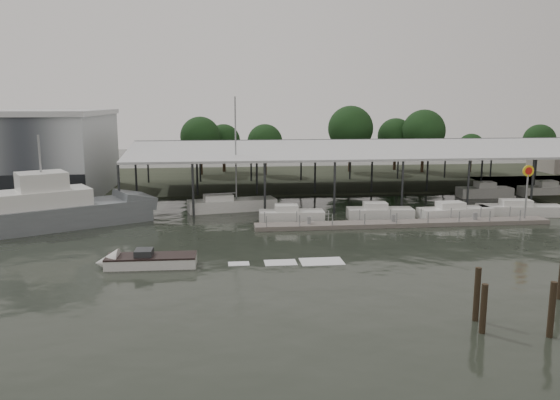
{
  "coord_description": "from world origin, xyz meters",
  "views": [
    {
      "loc": [
        -2.16,
        -38.27,
        11.37
      ],
      "look_at": [
        3.43,
        10.94,
        2.5
      ],
      "focal_mm": 35.0,
      "sensor_mm": 36.0,
      "label": 1
    }
  ],
  "objects": [
    {
      "name": "ground",
      "position": [
        0.0,
        0.0,
        0.0
      ],
      "size": [
        200.0,
        200.0,
        0.0
      ],
      "primitive_type": "plane",
      "color": "#222820",
      "rests_on": "ground"
    },
    {
      "name": "land_strip_far",
      "position": [
        0.0,
        42.0,
        0.1
      ],
      "size": [
        140.0,
        30.0,
        0.3
      ],
      "color": "#33382A",
      "rests_on": "ground"
    },
    {
      "name": "storage_warehouse",
      "position": [
        -28.0,
        29.94,
        5.29
      ],
      "size": [
        24.5,
        20.5,
        10.5
      ],
      "color": "#ADB4B9",
      "rests_on": "ground"
    },
    {
      "name": "covered_boat_shed",
      "position": [
        17.0,
        28.0,
        6.13
      ],
      "size": [
        58.24,
        24.0,
        6.96
      ],
      "color": "#BBBDBF",
      "rests_on": "ground"
    },
    {
      "name": "floating_dock",
      "position": [
        15.0,
        10.0,
        0.2
      ],
      "size": [
        28.0,
        2.0,
        1.4
      ],
      "color": "slate",
      "rests_on": "ground"
    },
    {
      "name": "shell_fuel_sign",
      "position": [
        27.0,
        9.99,
        3.93
      ],
      "size": [
        1.1,
        0.18,
        5.55
      ],
      "color": "gray",
      "rests_on": "ground"
    },
    {
      "name": "grey_trawler",
      "position": [
        -17.04,
        13.04,
        1.58
      ],
      "size": [
        17.68,
        12.35,
        8.84
      ],
      "rotation": [
        0.0,
        0.0,
        0.49
      ],
      "color": "slate",
      "rests_on": "ground"
    },
    {
      "name": "white_sailboat",
      "position": [
        -0.94,
        19.05,
        0.65
      ],
      "size": [
        9.61,
        4.26,
        12.19
      ],
      "rotation": [
        0.0,
        0.0,
        0.18
      ],
      "color": "white",
      "rests_on": "ground"
    },
    {
      "name": "speedboat_underway",
      "position": [
        -7.56,
        -0.53,
        0.39
      ],
      "size": [
        17.94,
        2.57,
        2.0
      ],
      "rotation": [
        0.0,
        0.0,
        3.12
      ],
      "color": "white",
      "rests_on": "ground"
    },
    {
      "name": "moored_cruiser_0",
      "position": [
        4.72,
        13.02,
        0.61
      ],
      "size": [
        6.35,
        2.48,
        1.7
      ],
      "rotation": [
        0.0,
        0.0,
        -0.05
      ],
      "color": "white",
      "rests_on": "ground"
    },
    {
      "name": "moored_cruiser_1",
      "position": [
        13.62,
        13.28,
        0.61
      ],
      "size": [
        6.65,
        2.77,
        1.7
      ],
      "rotation": [
        0.0,
        0.0,
        -0.09
      ],
      "color": "white",
      "rests_on": "ground"
    },
    {
      "name": "moored_cruiser_2",
      "position": [
        21.13,
        12.7,
        0.61
      ],
      "size": [
        7.56,
        2.91,
        1.7
      ],
      "rotation": [
        0.0,
        0.0,
        0.1
      ],
      "color": "white",
      "rests_on": "ground"
    },
    {
      "name": "moored_cruiser_3",
      "position": [
        28.29,
        13.2,
        0.61
      ],
      "size": [
        8.63,
        3.33,
        1.7
      ],
      "rotation": [
        0.0,
        0.0,
        -0.14
      ],
      "color": "white",
      "rests_on": "ground"
    },
    {
      "name": "mooring_pilings",
      "position": [
        13.54,
        -14.53,
        1.04
      ],
      "size": [
        7.13,
        9.98,
        3.51
      ],
      "color": "#2E2317",
      "rests_on": "ground"
    },
    {
      "name": "horizon_tree_line",
      "position": [
        21.44,
        47.74,
        6.09
      ],
      "size": [
        69.11,
        10.33,
        10.89
      ],
      "color": "black",
      "rests_on": "ground"
    }
  ]
}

